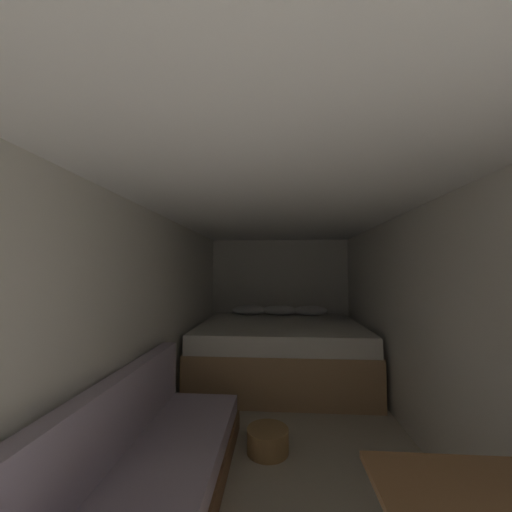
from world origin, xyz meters
TOP-DOWN VIEW (x-y plane):
  - ground_plane at (0.00, 1.85)m, footprint 7.18×7.18m
  - wall_back at (0.00, 4.47)m, footprint 2.34×0.05m
  - wall_left at (-1.15, 1.85)m, footprint 0.05×5.18m
  - wall_right at (1.15, 1.85)m, footprint 0.05×5.18m
  - ceiling_slab at (0.00, 1.85)m, footprint 2.34×5.18m
  - bed at (0.00, 3.50)m, footprint 2.12×1.82m
  - sofa_left at (-0.80, 0.92)m, footprint 0.72×2.60m
  - wicker_basket at (-0.11, 1.88)m, footprint 0.34×0.34m

SIDE VIEW (x-z plane):
  - ground_plane at x=0.00m, z-range 0.00..0.00m
  - wicker_basket at x=-0.11m, z-range 0.00..0.18m
  - sofa_left at x=-0.80m, z-range -0.16..0.62m
  - bed at x=0.00m, z-range -0.07..0.84m
  - wall_back at x=0.00m, z-range 0.00..1.97m
  - wall_left at x=-1.15m, z-range 0.00..1.97m
  - wall_right at x=1.15m, z-range 0.00..1.97m
  - ceiling_slab at x=0.00m, z-range 1.97..2.02m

